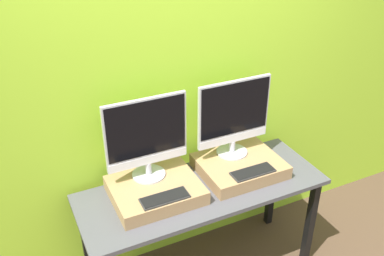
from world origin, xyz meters
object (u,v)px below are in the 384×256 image
at_px(monitor_right, 234,116).
at_px(keyboard_right, 253,172).
at_px(keyboard_left, 165,198).
at_px(monitor_left, 147,136).

xyz_separation_m(monitor_right, keyboard_right, (0.00, -0.27, -0.28)).
bearing_deg(keyboard_left, monitor_left, 90.00).
xyz_separation_m(monitor_left, keyboard_left, (-0.00, -0.27, -0.28)).
bearing_deg(keyboard_right, monitor_right, 90.00).
relative_size(monitor_right, keyboard_right, 1.85).
bearing_deg(keyboard_left, keyboard_right, 0.00).
xyz_separation_m(keyboard_left, monitor_right, (0.61, 0.27, 0.28)).
xyz_separation_m(monitor_left, monitor_right, (0.61, 0.00, 0.00)).
relative_size(monitor_left, keyboard_right, 1.85).
bearing_deg(monitor_left, monitor_right, 0.00).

